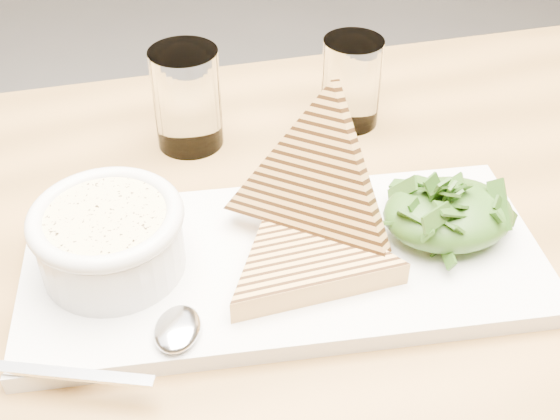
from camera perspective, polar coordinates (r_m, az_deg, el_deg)
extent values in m
cube|color=olive|center=(0.60, 5.20, -8.42)|extent=(1.30, 0.91, 0.04)
cube|color=white|center=(0.60, 0.36, -4.23)|extent=(0.45, 0.22, 0.02)
cylinder|color=white|center=(0.59, -13.54, -2.80)|extent=(0.12, 0.12, 0.05)
cylinder|color=#F8DD99|center=(0.57, -13.97, -0.70)|extent=(0.10, 0.10, 0.01)
torus|color=white|center=(0.57, -14.00, -0.55)|extent=(0.12, 0.12, 0.01)
ellipsoid|color=#1A3910|center=(0.62, 13.50, -0.32)|extent=(0.11, 0.09, 0.04)
ellipsoid|color=silver|center=(0.54, -8.32, -9.53)|extent=(0.05, 0.06, 0.01)
cube|color=silver|center=(0.53, -16.54, -12.65)|extent=(0.12, 0.04, 0.00)
cylinder|color=white|center=(0.74, -7.56, 8.97)|extent=(0.07, 0.07, 0.11)
cylinder|color=white|center=(0.77, 5.80, 10.29)|extent=(0.06, 0.06, 0.10)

